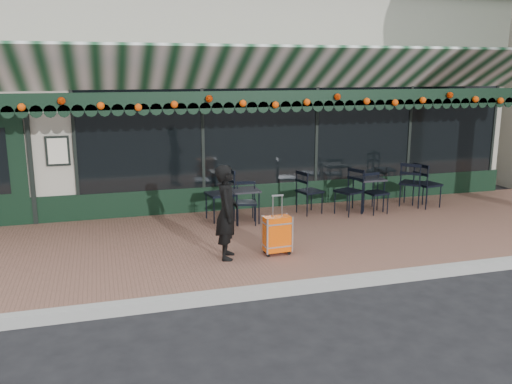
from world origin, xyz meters
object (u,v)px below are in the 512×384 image
object	(u,v)px
cafe_table_a	(369,181)
chair_b_left	(220,195)
chair_b_front	(246,203)
chair_a_right	(427,185)
woman	(227,212)
suitcase	(277,235)
chair_a_extra	(412,184)
chair_a_front	(376,193)
chair_b_right	(310,192)
chair_a_left	(349,192)
cafe_table_b	(245,193)

from	to	relation	value
cafe_table_a	chair_b_left	bearing A→B (deg)	177.65
chair_b_left	chair_b_front	distance (m)	0.58
chair_a_right	chair_b_front	world-z (taller)	chair_a_right
woman	chair_b_left	size ratio (longest dim) A/B	1.45
chair_b_left	suitcase	bearing A→B (deg)	1.34
chair_a_right	chair_b_left	xyz separation A→B (m)	(-4.36, 0.21, 0.03)
woman	suitcase	world-z (taller)	woman
cafe_table_a	chair_a_extra	size ratio (longest dim) A/B	0.71
woman	chair_a_front	size ratio (longest dim) A/B	1.77
woman	chair_a_right	size ratio (longest dim) A/B	1.53
chair_a_right	chair_b_front	bearing A→B (deg)	82.64
chair_b_right	chair_b_front	world-z (taller)	chair_b_right
chair_a_extra	chair_b_left	size ratio (longest dim) A/B	0.96
chair_a_left	cafe_table_b	bearing A→B (deg)	-113.38
woman	chair_b_right	size ratio (longest dim) A/B	1.63
chair_a_left	cafe_table_a	bearing A→B (deg)	85.33
chair_b_right	chair_a_right	bearing A→B (deg)	-108.03
suitcase	chair_a_front	world-z (taller)	suitcase
cafe_table_b	chair_a_right	size ratio (longest dim) A/B	0.67
cafe_table_a	chair_a_left	world-z (taller)	chair_a_left
cafe_table_b	chair_b_left	xyz separation A→B (m)	(-0.42, 0.28, -0.07)
chair_b_right	cafe_table_b	bearing A→B (deg)	86.28
chair_b_left	cafe_table_b	bearing A→B (deg)	46.77
suitcase	chair_a_extra	size ratio (longest dim) A/B	0.99
woman	cafe_table_b	xyz separation A→B (m)	(0.77, 1.85, -0.15)
chair_a_left	chair_a_right	bearing A→B (deg)	69.83
chair_a_left	chair_b_right	size ratio (longest dim) A/B	1.03
chair_b_front	chair_a_front	bearing A→B (deg)	13.49
chair_a_left	chair_a_extra	xyz separation A→B (m)	(1.58, 0.26, 0.02)
chair_a_front	cafe_table_b	bearing A→B (deg)	169.45
suitcase	chair_b_left	distance (m)	2.22
chair_a_extra	chair_b_front	world-z (taller)	chair_a_extra
chair_b_left	chair_a_front	bearing A→B (deg)	73.55
chair_a_left	chair_b_front	xyz separation A→B (m)	(-2.12, -0.11, -0.06)
chair_a_extra	suitcase	bearing A→B (deg)	75.45
suitcase	chair_b_front	world-z (taller)	suitcase
chair_a_left	chair_a_extra	world-z (taller)	chair_a_extra
chair_a_extra	woman	bearing A→B (deg)	70.36
chair_a_front	chair_b_front	world-z (taller)	chair_a_front
chair_a_left	chair_a_right	distance (m)	1.83
suitcase	woman	bearing A→B (deg)	172.76
chair_a_front	chair_b_left	bearing A→B (deg)	164.62
suitcase	cafe_table_a	distance (m)	3.35
chair_a_extra	cafe_table_a	bearing A→B (deg)	50.16
woman	chair_a_front	world-z (taller)	woman
chair_a_left	chair_b_front	world-z (taller)	chair_a_left
chair_b_front	chair_b_right	bearing A→B (deg)	27.87
cafe_table_a	chair_b_left	distance (m)	3.05
chair_a_right	chair_b_front	size ratio (longest dim) A/B	1.19
suitcase	chair_b_right	world-z (taller)	suitcase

